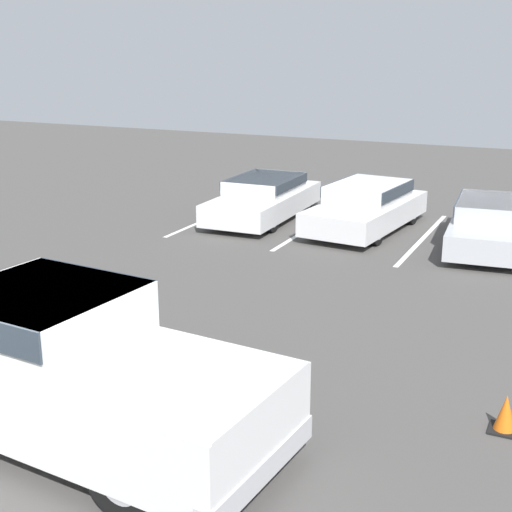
{
  "coord_description": "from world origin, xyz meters",
  "views": [
    {
      "loc": [
        5.85,
        -5.4,
        4.63
      ],
      "look_at": [
        0.58,
        5.74,
        1.0
      ],
      "focal_mm": 50.0,
      "sensor_mm": 36.0,
      "label": 1
    }
  ],
  "objects_px": {
    "parked_sedan_c": "(491,222)",
    "traffic_cone": "(505,415)",
    "pickup_truck": "(65,366)",
    "parked_sedan_b": "(367,205)",
    "parked_sedan_a": "(264,197)"
  },
  "relations": [
    {
      "from": "parked_sedan_b",
      "to": "pickup_truck",
      "type": "bearing_deg",
      "value": 4.52
    },
    {
      "from": "parked_sedan_b",
      "to": "parked_sedan_c",
      "type": "relative_size",
      "value": 0.99
    },
    {
      "from": "parked_sedan_b",
      "to": "traffic_cone",
      "type": "xyz_separation_m",
      "value": [
        4.58,
        -9.15,
        -0.44
      ]
    },
    {
      "from": "pickup_truck",
      "to": "parked_sedan_b",
      "type": "xyz_separation_m",
      "value": [
        0.28,
        11.55,
        -0.27
      ]
    },
    {
      "from": "parked_sedan_a",
      "to": "parked_sedan_c",
      "type": "relative_size",
      "value": 1.0
    },
    {
      "from": "pickup_truck",
      "to": "traffic_cone",
      "type": "xyz_separation_m",
      "value": [
        4.86,
        2.4,
        -0.71
      ]
    },
    {
      "from": "parked_sedan_a",
      "to": "parked_sedan_b",
      "type": "xyz_separation_m",
      "value": [
        2.96,
        -0.02,
        0.04
      ]
    },
    {
      "from": "parked_sedan_c",
      "to": "traffic_cone",
      "type": "distance_m",
      "value": 8.92
    },
    {
      "from": "pickup_truck",
      "to": "parked_sedan_c",
      "type": "xyz_separation_m",
      "value": [
        3.45,
        11.2,
        -0.32
      ]
    },
    {
      "from": "pickup_truck",
      "to": "parked_sedan_b",
      "type": "height_order",
      "value": "pickup_truck"
    },
    {
      "from": "pickup_truck",
      "to": "parked_sedan_b",
      "type": "relative_size",
      "value": 1.28
    },
    {
      "from": "parked_sedan_c",
      "to": "traffic_cone",
      "type": "relative_size",
      "value": 9.31
    },
    {
      "from": "parked_sedan_c",
      "to": "parked_sedan_a",
      "type": "bearing_deg",
      "value": -98.61
    },
    {
      "from": "pickup_truck",
      "to": "parked_sedan_c",
      "type": "bearing_deg",
      "value": 77.58
    },
    {
      "from": "parked_sedan_c",
      "to": "traffic_cone",
      "type": "bearing_deg",
      "value": 3.97
    }
  ]
}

